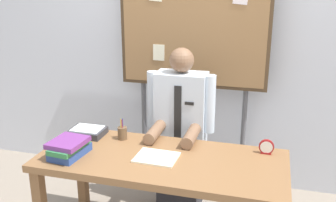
{
  "coord_description": "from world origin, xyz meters",
  "views": [
    {
      "loc": [
        0.68,
        -2.26,
        1.9
      ],
      "look_at": [
        0.0,
        0.17,
        1.09
      ],
      "focal_mm": 41.06,
      "sensor_mm": 36.0,
      "label": 1
    }
  ],
  "objects_px": {
    "bulletin_board": "(193,28)",
    "desk_clock": "(266,147)",
    "book_stack": "(69,148)",
    "desk": "(161,170)",
    "open_notebook": "(157,157)",
    "person": "(181,139)",
    "pen_holder": "(122,133)",
    "paper_tray": "(88,132)"
  },
  "relations": [
    {
      "from": "bulletin_board",
      "to": "desk",
      "type": "bearing_deg",
      "value": -89.99
    },
    {
      "from": "book_stack",
      "to": "pen_holder",
      "type": "bearing_deg",
      "value": 57.34
    },
    {
      "from": "desk_clock",
      "to": "paper_tray",
      "type": "distance_m",
      "value": 1.34
    },
    {
      "from": "desk",
      "to": "book_stack",
      "type": "xyz_separation_m",
      "value": [
        -0.61,
        -0.15,
        0.15
      ]
    },
    {
      "from": "person",
      "to": "paper_tray",
      "type": "bearing_deg",
      "value": -153.38
    },
    {
      "from": "paper_tray",
      "to": "desk",
      "type": "bearing_deg",
      "value": -18.32
    },
    {
      "from": "bulletin_board",
      "to": "book_stack",
      "type": "bearing_deg",
      "value": -118.52
    },
    {
      "from": "bulletin_board",
      "to": "book_stack",
      "type": "height_order",
      "value": "bulletin_board"
    },
    {
      "from": "book_stack",
      "to": "desk_clock",
      "type": "bearing_deg",
      "value": 17.35
    },
    {
      "from": "pen_holder",
      "to": "desk_clock",
      "type": "bearing_deg",
      "value": 1.82
    },
    {
      "from": "open_notebook",
      "to": "desk_clock",
      "type": "xyz_separation_m",
      "value": [
        0.71,
        0.27,
        0.04
      ]
    },
    {
      "from": "bulletin_board",
      "to": "book_stack",
      "type": "distance_m",
      "value": 1.45
    },
    {
      "from": "bulletin_board",
      "to": "paper_tray",
      "type": "bearing_deg",
      "value": -131.32
    },
    {
      "from": "paper_tray",
      "to": "open_notebook",
      "type": "bearing_deg",
      "value": -20.68
    },
    {
      "from": "bulletin_board",
      "to": "open_notebook",
      "type": "distance_m",
      "value": 1.24
    },
    {
      "from": "open_notebook",
      "to": "bulletin_board",
      "type": "bearing_deg",
      "value": 88.38
    },
    {
      "from": "book_stack",
      "to": "open_notebook",
      "type": "relative_size",
      "value": 1.13
    },
    {
      "from": "desk",
      "to": "pen_holder",
      "type": "height_order",
      "value": "pen_holder"
    },
    {
      "from": "book_stack",
      "to": "pen_holder",
      "type": "relative_size",
      "value": 1.97
    },
    {
      "from": "desk",
      "to": "pen_holder",
      "type": "bearing_deg",
      "value": 149.44
    },
    {
      "from": "desk",
      "to": "person",
      "type": "height_order",
      "value": "person"
    },
    {
      "from": "person",
      "to": "book_stack",
      "type": "relative_size",
      "value": 4.41
    },
    {
      "from": "book_stack",
      "to": "bulletin_board",
      "type": "bearing_deg",
      "value": 61.48
    },
    {
      "from": "book_stack",
      "to": "desk",
      "type": "bearing_deg",
      "value": 13.89
    },
    {
      "from": "desk",
      "to": "desk_clock",
      "type": "bearing_deg",
      "value": 20.33
    },
    {
      "from": "person",
      "to": "pen_holder",
      "type": "bearing_deg",
      "value": -138.37
    },
    {
      "from": "pen_holder",
      "to": "open_notebook",
      "type": "bearing_deg",
      "value": -34.88
    },
    {
      "from": "book_stack",
      "to": "paper_tray",
      "type": "height_order",
      "value": "book_stack"
    },
    {
      "from": "book_stack",
      "to": "pen_holder",
      "type": "height_order",
      "value": "pen_holder"
    },
    {
      "from": "open_notebook",
      "to": "pen_holder",
      "type": "xyz_separation_m",
      "value": [
        -0.34,
        0.24,
        0.04
      ]
    },
    {
      "from": "desk",
      "to": "book_stack",
      "type": "relative_size",
      "value": 5.32
    },
    {
      "from": "bulletin_board",
      "to": "paper_tray",
      "type": "height_order",
      "value": "bulletin_board"
    },
    {
      "from": "desk",
      "to": "open_notebook",
      "type": "bearing_deg",
      "value": -144.5
    },
    {
      "from": "person",
      "to": "paper_tray",
      "type": "relative_size",
      "value": 5.35
    },
    {
      "from": "person",
      "to": "paper_tray",
      "type": "distance_m",
      "value": 0.75
    },
    {
      "from": "person",
      "to": "pen_holder",
      "type": "height_order",
      "value": "person"
    },
    {
      "from": "desk",
      "to": "bulletin_board",
      "type": "distance_m",
      "value": 1.29
    },
    {
      "from": "bulletin_board",
      "to": "desk_clock",
      "type": "height_order",
      "value": "bulletin_board"
    },
    {
      "from": "desk",
      "to": "book_stack",
      "type": "height_order",
      "value": "book_stack"
    },
    {
      "from": "bulletin_board",
      "to": "desk_clock",
      "type": "relative_size",
      "value": 20.07
    },
    {
      "from": "pen_holder",
      "to": "person",
      "type": "bearing_deg",
      "value": 41.63
    },
    {
      "from": "bulletin_board",
      "to": "book_stack",
      "type": "xyz_separation_m",
      "value": [
        -0.61,
        -1.12,
        -0.69
      ]
    }
  ]
}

